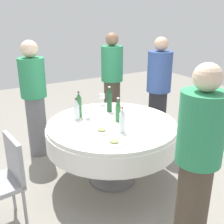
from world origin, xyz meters
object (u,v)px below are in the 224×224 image
(bottle_clear_left, at_px, (77,110))
(bottle_dark_green_near, at_px, (109,100))
(wine_glass_near, at_px, (87,111))
(person_south, at_px, (34,98))
(person_west, at_px, (158,92))
(plate_east, at_px, (141,125))
(person_left, at_px, (197,163))
(bottle_green_far, at_px, (118,111))
(person_far, at_px, (112,83))
(plate_inner, at_px, (102,131))
(dining_table, at_px, (112,134))
(plate_north, at_px, (114,143))
(chair_front, at_px, (5,176))
(bottle_green_west, at_px, (79,105))
(bottle_clear_south, at_px, (122,121))
(wine_glass_left, at_px, (102,97))

(bottle_clear_left, height_order, bottle_dark_green_near, bottle_dark_green_near)
(wine_glass_near, height_order, person_south, person_south)
(bottle_dark_green_near, bearing_deg, person_west, -83.93)
(plate_east, xyz_separation_m, person_left, (-0.98, 0.21, 0.09))
(bottle_green_far, relative_size, person_left, 0.18)
(person_south, height_order, person_far, person_far)
(bottle_dark_green_near, height_order, plate_inner, bottle_dark_green_near)
(bottle_clear_left, relative_size, bottle_dark_green_near, 0.80)
(bottle_clear_left, xyz_separation_m, plate_east, (-0.53, -0.53, -0.11))
(dining_table, height_order, person_far, person_far)
(plate_north, bearing_deg, wine_glass_near, -5.86)
(bottle_clear_left, bearing_deg, person_south, 17.46)
(bottle_clear_left, xyz_separation_m, bottle_dark_green_near, (0.05, -0.46, 0.03))
(person_south, bearing_deg, chair_front, -144.71)
(plate_east, height_order, person_far, person_far)
(wine_glass_near, distance_m, person_south, 0.93)
(person_west, xyz_separation_m, person_south, (0.67, 1.59, -0.01))
(plate_inner, relative_size, person_south, 0.13)
(bottle_green_west, height_order, bottle_dark_green_near, bottle_dark_green_near)
(bottle_clear_south, height_order, person_left, person_left)
(plate_inner, distance_m, person_far, 1.65)
(bottle_green_west, bearing_deg, person_west, -86.73)
(dining_table, relative_size, wine_glass_near, 11.23)
(bottle_clear_left, bearing_deg, bottle_clear_south, -155.04)
(person_left, distance_m, chair_front, 1.67)
(bottle_green_far, relative_size, plate_east, 1.10)
(bottle_clear_south, bearing_deg, person_west, -56.84)
(bottle_green_west, distance_m, person_left, 1.60)
(dining_table, height_order, bottle_clear_south, bottle_clear_south)
(plate_east, bearing_deg, bottle_green_west, 38.19)
(bottle_dark_green_near, relative_size, plate_east, 1.26)
(bottle_green_far, distance_m, bottle_dark_green_near, 0.35)
(wine_glass_near, height_order, plate_inner, wine_glass_near)
(person_far, distance_m, person_left, 2.51)
(wine_glass_left, bearing_deg, wine_glass_near, 132.27)
(bottle_green_far, height_order, bottle_dark_green_near, bottle_dark_green_near)
(dining_table, xyz_separation_m, bottle_green_far, (-0.00, -0.08, 0.28))
(dining_table, distance_m, person_west, 1.14)
(person_west, distance_m, person_left, 1.93)
(chair_front, bearing_deg, bottle_green_far, -90.43)
(person_far, bearing_deg, bottle_dark_green_near, -91.85)
(dining_table, xyz_separation_m, bottle_clear_left, (0.29, 0.30, 0.27))
(bottle_green_west, relative_size, bottle_dark_green_near, 0.97)
(plate_inner, distance_m, person_south, 1.31)
(wine_glass_near, bearing_deg, wine_glass_left, -47.73)
(bottle_clear_left, bearing_deg, plate_inner, -169.97)
(dining_table, distance_m, bottle_green_west, 0.52)
(plate_north, bearing_deg, chair_front, 70.78)
(person_west, relative_size, person_far, 0.99)
(bottle_clear_south, bearing_deg, person_left, -176.40)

